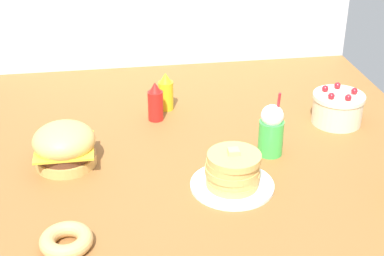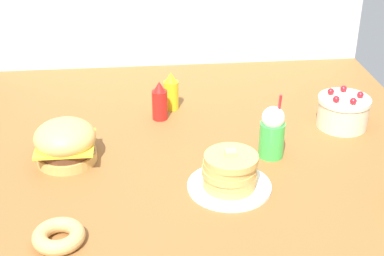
{
  "view_description": "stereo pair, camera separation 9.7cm",
  "coord_description": "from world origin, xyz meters",
  "px_view_note": "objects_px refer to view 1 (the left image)",
  "views": [
    {
      "loc": [
        -0.3,
        -1.7,
        1.1
      ],
      "look_at": [
        -0.02,
        0.11,
        0.13
      ],
      "focal_mm": 53.01,
      "sensor_mm": 36.0,
      "label": 1
    },
    {
      "loc": [
        -0.21,
        -1.71,
        1.1
      ],
      "look_at": [
        -0.02,
        0.11,
        0.13
      ],
      "focal_mm": 53.01,
      "sensor_mm": 36.0,
      "label": 2
    }
  ],
  "objects_px": {
    "pancake_stack": "(233,173)",
    "layer_cake": "(338,108)",
    "mustard_bottle": "(166,93)",
    "cream_soda_cup": "(271,130)",
    "donut_pink_glaze": "(66,240)",
    "burger": "(64,146)",
    "ketchup_bottle": "(155,103)"
  },
  "relations": [
    {
      "from": "pancake_stack",
      "to": "layer_cake",
      "type": "height_order",
      "value": "layer_cake"
    },
    {
      "from": "pancake_stack",
      "to": "mustard_bottle",
      "type": "relative_size",
      "value": 1.7
    },
    {
      "from": "cream_soda_cup",
      "to": "donut_pink_glaze",
      "type": "relative_size",
      "value": 1.61
    },
    {
      "from": "burger",
      "to": "donut_pink_glaze",
      "type": "bearing_deg",
      "value": -87.56
    },
    {
      "from": "layer_cake",
      "to": "ketchup_bottle",
      "type": "xyz_separation_m",
      "value": [
        -0.75,
        0.14,
        0.01
      ]
    },
    {
      "from": "burger",
      "to": "cream_soda_cup",
      "type": "height_order",
      "value": "cream_soda_cup"
    },
    {
      "from": "pancake_stack",
      "to": "cream_soda_cup",
      "type": "distance_m",
      "value": 0.28
    },
    {
      "from": "mustard_bottle",
      "to": "burger",
      "type": "bearing_deg",
      "value": -135.77
    },
    {
      "from": "layer_cake",
      "to": "donut_pink_glaze",
      "type": "bearing_deg",
      "value": -149.35
    },
    {
      "from": "mustard_bottle",
      "to": "cream_soda_cup",
      "type": "distance_m",
      "value": 0.57
    },
    {
      "from": "pancake_stack",
      "to": "mustard_bottle",
      "type": "distance_m",
      "value": 0.67
    },
    {
      "from": "burger",
      "to": "ketchup_bottle",
      "type": "height_order",
      "value": "ketchup_bottle"
    },
    {
      "from": "pancake_stack",
      "to": "mustard_bottle",
      "type": "xyz_separation_m",
      "value": [
        -0.16,
        0.65,
        0.02
      ]
    },
    {
      "from": "ketchup_bottle",
      "to": "donut_pink_glaze",
      "type": "bearing_deg",
      "value": -113.44
    },
    {
      "from": "ketchup_bottle",
      "to": "donut_pink_glaze",
      "type": "height_order",
      "value": "ketchup_bottle"
    },
    {
      "from": "ketchup_bottle",
      "to": "mustard_bottle",
      "type": "height_order",
      "value": "same"
    },
    {
      "from": "cream_soda_cup",
      "to": "donut_pink_glaze",
      "type": "distance_m",
      "value": 0.87
    },
    {
      "from": "pancake_stack",
      "to": "donut_pink_glaze",
      "type": "distance_m",
      "value": 0.6
    },
    {
      "from": "mustard_bottle",
      "to": "cream_soda_cup",
      "type": "xyz_separation_m",
      "value": [
        0.35,
        -0.45,
        0.02
      ]
    },
    {
      "from": "burger",
      "to": "mustard_bottle",
      "type": "distance_m",
      "value": 0.58
    },
    {
      "from": "pancake_stack",
      "to": "cream_soda_cup",
      "type": "relative_size",
      "value": 1.13
    },
    {
      "from": "burger",
      "to": "donut_pink_glaze",
      "type": "distance_m",
      "value": 0.48
    },
    {
      "from": "burger",
      "to": "pancake_stack",
      "type": "distance_m",
      "value": 0.62
    },
    {
      "from": "layer_cake",
      "to": "cream_soda_cup",
      "type": "bearing_deg",
      "value": -149.05
    },
    {
      "from": "layer_cake",
      "to": "cream_soda_cup",
      "type": "xyz_separation_m",
      "value": [
        -0.35,
        -0.21,
        0.03
      ]
    },
    {
      "from": "burger",
      "to": "pancake_stack",
      "type": "xyz_separation_m",
      "value": [
        0.57,
        -0.24,
        -0.02
      ]
    },
    {
      "from": "pancake_stack",
      "to": "donut_pink_glaze",
      "type": "bearing_deg",
      "value": -156.93
    },
    {
      "from": "ketchup_bottle",
      "to": "donut_pink_glaze",
      "type": "distance_m",
      "value": 0.86
    },
    {
      "from": "mustard_bottle",
      "to": "layer_cake",
      "type": "bearing_deg",
      "value": -18.9
    },
    {
      "from": "cream_soda_cup",
      "to": "burger",
      "type": "bearing_deg",
      "value": 177.04
    },
    {
      "from": "burger",
      "to": "layer_cake",
      "type": "height_order",
      "value": "burger"
    },
    {
      "from": "mustard_bottle",
      "to": "donut_pink_glaze",
      "type": "xyz_separation_m",
      "value": [
        -0.4,
        -0.88,
        -0.05
      ]
    }
  ]
}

